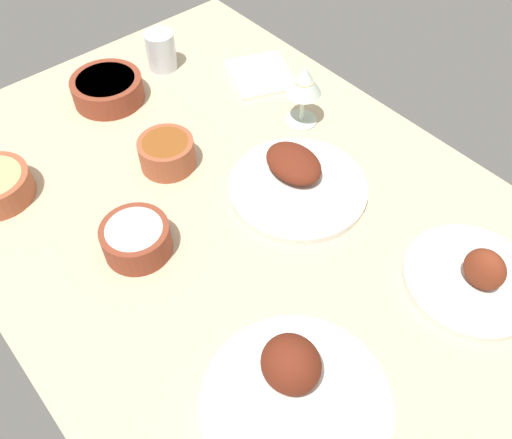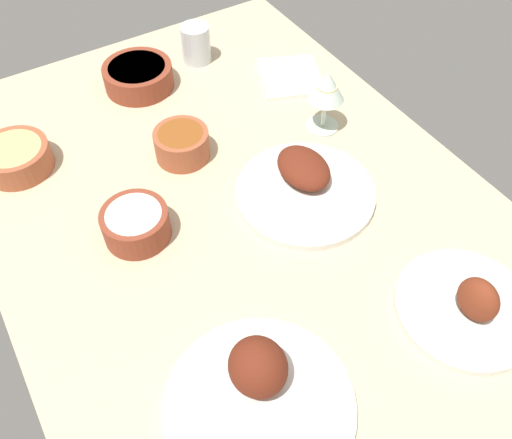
% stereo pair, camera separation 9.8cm
% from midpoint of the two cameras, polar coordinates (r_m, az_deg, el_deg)
% --- Properties ---
extents(dining_table, '(1.40, 0.90, 0.04)m').
position_cam_midpoint_polar(dining_table, '(1.01, 2.77, -1.61)').
color(dining_table, '#C6B28E').
rests_on(dining_table, ground).
extents(plate_near_viewer, '(0.23, 0.23, 0.09)m').
position_cam_midpoint_polar(plate_near_viewer, '(0.96, 24.27, -8.53)').
color(plate_near_viewer, silver).
rests_on(plate_near_viewer, dining_table).
extents(plate_far_side, '(0.27, 0.27, 0.07)m').
position_cam_midpoint_polar(plate_far_side, '(1.05, 7.83, 3.51)').
color(plate_far_side, silver).
rests_on(plate_far_side, dining_table).
extents(plate_center_main, '(0.28, 0.28, 0.10)m').
position_cam_midpoint_polar(plate_center_main, '(0.81, 3.94, -18.04)').
color(plate_center_main, silver).
rests_on(plate_center_main, dining_table).
extents(bowl_soup, '(0.11, 0.11, 0.06)m').
position_cam_midpoint_polar(bowl_soup, '(1.10, -5.32, 7.85)').
color(bowl_soup, '#A35133').
rests_on(bowl_soup, dining_table).
extents(bowl_pasta, '(0.14, 0.14, 0.05)m').
position_cam_midpoint_polar(bowl_pasta, '(1.16, -21.84, 6.00)').
color(bowl_pasta, '#A35133').
rests_on(bowl_pasta, dining_table).
extents(bowl_cream, '(0.12, 0.12, 0.06)m').
position_cam_midpoint_polar(bowl_cream, '(0.97, -9.79, -0.59)').
color(bowl_cream, brown).
rests_on(bowl_cream, dining_table).
extents(bowl_sauce, '(0.16, 0.16, 0.05)m').
position_cam_midpoint_polar(bowl_sauce, '(1.30, -10.16, 14.62)').
color(bowl_sauce, brown).
rests_on(bowl_sauce, dining_table).
extents(wine_glass, '(0.08, 0.08, 0.14)m').
position_cam_midpoint_polar(wine_glass, '(1.14, 9.99, 13.26)').
color(wine_glass, silver).
rests_on(wine_glass, dining_table).
extents(water_tumbler, '(0.07, 0.07, 0.09)m').
position_cam_midpoint_polar(water_tumbler, '(1.37, -4.22, 17.92)').
color(water_tumbler, silver).
rests_on(water_tumbler, dining_table).
extents(folded_napkin, '(0.20, 0.19, 0.01)m').
position_cam_midpoint_polar(folded_napkin, '(1.32, 5.83, 14.61)').
color(folded_napkin, white).
rests_on(folded_napkin, dining_table).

